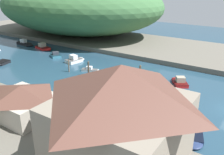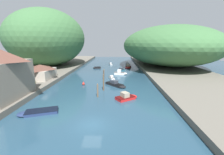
{
  "view_description": "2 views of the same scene",
  "coord_description": "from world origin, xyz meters",
  "px_view_note": "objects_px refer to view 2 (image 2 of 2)",
  "views": [
    {
      "loc": [
        -33.19,
        -2.7,
        16.2
      ],
      "look_at": [
        -1.58,
        18.41,
        1.3
      ],
      "focal_mm": 40.0,
      "sensor_mm": 36.0,
      "label": 1
    },
    {
      "loc": [
        3.31,
        -17.43,
        10.4
      ],
      "look_at": [
        2.03,
        17.71,
        2.19
      ],
      "focal_mm": 24.0,
      "sensor_mm": 36.0,
      "label": 2
    }
  ],
  "objects_px": {
    "boat_cabin_cruiser": "(37,112)",
    "channel_buoy_near": "(83,84)",
    "boat_near_quay": "(110,64)",
    "boat_yellow_tender": "(116,84)",
    "boathouse_shed": "(40,71)",
    "boat_white_cruiser": "(127,64)",
    "boat_far_upstream": "(121,73)",
    "boat_navy_launch": "(112,78)",
    "person_on_quay": "(35,83)",
    "boat_small_dinghy": "(97,68)",
    "boat_moored_right": "(128,67)",
    "boat_mid_channel": "(122,70)",
    "boat_open_rowboat": "(127,97)"
  },
  "relations": [
    {
      "from": "boat_white_cruiser",
      "to": "person_on_quay",
      "type": "relative_size",
      "value": 3.41
    },
    {
      "from": "boat_far_upstream",
      "to": "boat_yellow_tender",
      "type": "xyz_separation_m",
      "value": [
        -1.47,
        -13.68,
        -0.11
      ]
    },
    {
      "from": "boat_white_cruiser",
      "to": "boat_navy_launch",
      "type": "height_order",
      "value": "boat_white_cruiser"
    },
    {
      "from": "boat_moored_right",
      "to": "boat_open_rowboat",
      "type": "height_order",
      "value": "boat_moored_right"
    },
    {
      "from": "boat_white_cruiser",
      "to": "boat_navy_launch",
      "type": "bearing_deg",
      "value": 78.76
    },
    {
      "from": "channel_buoy_near",
      "to": "boat_mid_channel",
      "type": "bearing_deg",
      "value": 62.94
    },
    {
      "from": "boat_moored_right",
      "to": "boat_cabin_cruiser",
      "type": "xyz_separation_m",
      "value": [
        -16.58,
        -42.5,
        -0.21
      ]
    },
    {
      "from": "boat_mid_channel",
      "to": "channel_buoy_near",
      "type": "height_order",
      "value": "boat_mid_channel"
    },
    {
      "from": "boat_small_dinghy",
      "to": "boat_yellow_tender",
      "type": "relative_size",
      "value": 0.6
    },
    {
      "from": "boat_cabin_cruiser",
      "to": "channel_buoy_near",
      "type": "xyz_separation_m",
      "value": [
        3.55,
        15.63,
        0.14
      ]
    },
    {
      "from": "boat_moored_right",
      "to": "person_on_quay",
      "type": "distance_m",
      "value": 39.38
    },
    {
      "from": "boat_near_quay",
      "to": "boat_yellow_tender",
      "type": "relative_size",
      "value": 0.67
    },
    {
      "from": "boat_open_rowboat",
      "to": "boat_navy_launch",
      "type": "xyz_separation_m",
      "value": [
        -3.42,
        15.97,
        -0.13
      ]
    },
    {
      "from": "boat_mid_channel",
      "to": "channel_buoy_near",
      "type": "distance_m",
      "value": 22.2
    },
    {
      "from": "boathouse_shed",
      "to": "boat_moored_right",
      "type": "xyz_separation_m",
      "value": [
        25.0,
        24.47,
        -2.51
      ]
    },
    {
      "from": "boat_white_cruiser",
      "to": "boat_open_rowboat",
      "type": "bearing_deg",
      "value": 87.94
    },
    {
      "from": "boat_open_rowboat",
      "to": "boat_near_quay",
      "type": "relative_size",
      "value": 1.21
    },
    {
      "from": "boat_navy_launch",
      "to": "boat_mid_channel",
      "type": "bearing_deg",
      "value": -122.4
    },
    {
      "from": "boat_open_rowboat",
      "to": "boat_mid_channel",
      "type": "bearing_deg",
      "value": 146.84
    },
    {
      "from": "person_on_quay",
      "to": "boat_mid_channel",
      "type": "bearing_deg",
      "value": -50.05
    },
    {
      "from": "boat_far_upstream",
      "to": "boat_white_cruiser",
      "type": "bearing_deg",
      "value": 179.84
    },
    {
      "from": "boathouse_shed",
      "to": "boat_white_cruiser",
      "type": "bearing_deg",
      "value": 51.56
    },
    {
      "from": "boat_cabin_cruiser",
      "to": "channel_buoy_near",
      "type": "height_order",
      "value": "channel_buoy_near"
    },
    {
      "from": "boathouse_shed",
      "to": "boat_moored_right",
      "type": "relative_size",
      "value": 1.42
    },
    {
      "from": "boat_yellow_tender",
      "to": "boat_white_cruiser",
      "type": "bearing_deg",
      "value": -141.6
    },
    {
      "from": "person_on_quay",
      "to": "boat_near_quay",
      "type": "bearing_deg",
      "value": -31.71
    },
    {
      "from": "boathouse_shed",
      "to": "boat_far_upstream",
      "type": "distance_m",
      "value": 24.34
    },
    {
      "from": "boat_small_dinghy",
      "to": "boat_white_cruiser",
      "type": "relative_size",
      "value": 0.6
    },
    {
      "from": "boat_open_rowboat",
      "to": "boat_cabin_cruiser",
      "type": "distance_m",
      "value": 15.33
    },
    {
      "from": "boat_navy_launch",
      "to": "person_on_quay",
      "type": "bearing_deg",
      "value": 19.41
    },
    {
      "from": "boat_far_upstream",
      "to": "boat_mid_channel",
      "type": "relative_size",
      "value": 1.18
    },
    {
      "from": "boat_moored_right",
      "to": "person_on_quay",
      "type": "xyz_separation_m",
      "value": [
        -22.16,
        -32.52,
        1.53
      ]
    },
    {
      "from": "boat_small_dinghy",
      "to": "boathouse_shed",
      "type": "bearing_deg",
      "value": 141.06
    },
    {
      "from": "boat_yellow_tender",
      "to": "channel_buoy_near",
      "type": "relative_size",
      "value": 6.1
    },
    {
      "from": "boat_near_quay",
      "to": "boat_cabin_cruiser",
      "type": "bearing_deg",
      "value": -117.62
    },
    {
      "from": "boat_small_dinghy",
      "to": "boat_mid_channel",
      "type": "distance_m",
      "value": 11.47
    },
    {
      "from": "boat_small_dinghy",
      "to": "boat_moored_right",
      "type": "bearing_deg",
      "value": -93.22
    },
    {
      "from": "boat_white_cruiser",
      "to": "person_on_quay",
      "type": "bearing_deg",
      "value": 62.4
    },
    {
      "from": "boat_far_upstream",
      "to": "boat_navy_launch",
      "type": "height_order",
      "value": "boat_far_upstream"
    },
    {
      "from": "boat_cabin_cruiser",
      "to": "channel_buoy_near",
      "type": "relative_size",
      "value": 6.38
    },
    {
      "from": "boat_moored_right",
      "to": "boat_cabin_cruiser",
      "type": "bearing_deg",
      "value": 80.35
    },
    {
      "from": "boat_mid_channel",
      "to": "boat_cabin_cruiser",
      "type": "bearing_deg",
      "value": -81.16
    },
    {
      "from": "boathouse_shed",
      "to": "boat_far_upstream",
      "type": "xyz_separation_m",
      "value": [
        21.61,
        10.92,
        -2.46
      ]
    },
    {
      "from": "boat_white_cruiser",
      "to": "channel_buoy_near",
      "type": "relative_size",
      "value": 6.1
    },
    {
      "from": "boat_near_quay",
      "to": "channel_buoy_near",
      "type": "height_order",
      "value": "boat_near_quay"
    },
    {
      "from": "boat_near_quay",
      "to": "boat_far_upstream",
      "type": "bearing_deg",
      "value": -96.8
    },
    {
      "from": "boat_yellow_tender",
      "to": "boat_navy_launch",
      "type": "distance_m",
      "value": 7.33
    },
    {
      "from": "boathouse_shed",
      "to": "boat_open_rowboat",
      "type": "distance_m",
      "value": 25.23
    },
    {
      "from": "boathouse_shed",
      "to": "boat_cabin_cruiser",
      "type": "distance_m",
      "value": 20.08
    },
    {
      "from": "boat_mid_channel",
      "to": "boat_yellow_tender",
      "type": "bearing_deg",
      "value": -65.55
    }
  ]
}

